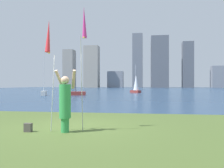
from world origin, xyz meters
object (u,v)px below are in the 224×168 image
at_px(kite_flag_left, 49,39).
at_px(sailboat_2, 136,85).
at_px(person, 65,101).
at_px(sailboat_3, 44,93).
at_px(kite_flag_right, 84,26).
at_px(bag, 28,128).
at_px(sailboat_4, 76,93).

bearing_deg(kite_flag_left, sailboat_2, 87.65).
height_order(person, sailboat_3, sailboat_3).
height_order(kite_flag_right, bag, kite_flag_right).
distance_m(kite_flag_right, sailboat_2, 34.77).
relative_size(kite_flag_left, bag, 12.88).
bearing_deg(kite_flag_left, sailboat_4, 104.96).
bearing_deg(kite_flag_right, person, -135.27).
bearing_deg(sailboat_3, kite_flag_left, -65.34).
bearing_deg(sailboat_3, kite_flag_right, -62.70).
xyz_separation_m(kite_flag_right, bag, (-1.69, -0.60, -3.35)).
bearing_deg(sailboat_2, kite_flag_right, -90.77).
height_order(kite_flag_left, sailboat_2, sailboat_2).
bearing_deg(sailboat_3, sailboat_4, 19.93).
height_order(kite_flag_right, sailboat_3, sailboat_3).
height_order(person, sailboat_2, sailboat_2).
xyz_separation_m(sailboat_3, sailboat_4, (4.03, 1.46, -0.06)).
distance_m(kite_flag_left, sailboat_3, 25.47).
height_order(kite_flag_right, sailboat_4, sailboat_4).
height_order(bag, sailboat_4, sailboat_4).
bearing_deg(kite_flag_left, bag, 176.49).
xyz_separation_m(kite_flag_left, bag, (-0.71, 0.04, -2.83)).
bearing_deg(sailboat_3, person, -64.18).
bearing_deg(sailboat_2, person, -91.56).
relative_size(bag, sailboat_4, 0.05).
bearing_deg(sailboat_4, person, -73.87).
bearing_deg(sailboat_4, kite_flag_left, -75.04).
distance_m(person, sailboat_4, 25.34).
distance_m(bag, sailboat_4, 25.13).
bearing_deg(bag, person, 5.20).
bearing_deg(kite_flag_right, kite_flag_left, -146.96).
height_order(kite_flag_left, sailboat_4, sailboat_4).
bearing_deg(bag, sailboat_4, 103.43).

